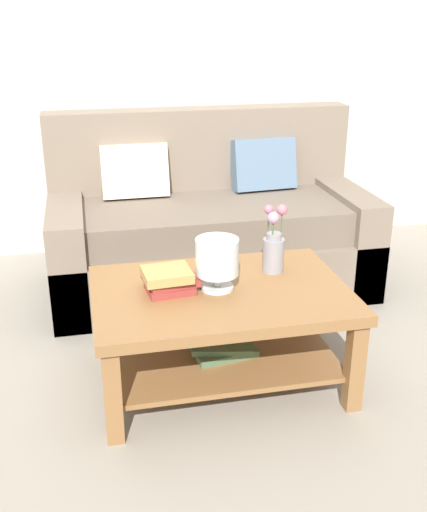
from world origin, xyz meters
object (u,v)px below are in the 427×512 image
object	(u,v)px
coffee_table	(221,316)
book_stack_main	(169,279)
glass_hurricane_vase	(217,259)
couch	(209,229)
flower_pitcher	(274,247)

from	to	relation	value
coffee_table	book_stack_main	distance (m)	0.29
glass_hurricane_vase	coffee_table	bearing A→B (deg)	-36.60
couch	book_stack_main	distance (m)	1.14
couch	glass_hurricane_vase	size ratio (longest dim) A/B	8.14
couch	flower_pitcher	distance (m)	0.98
coffee_table	book_stack_main	world-z (taller)	book_stack_main
coffee_table	flower_pitcher	world-z (taller)	flower_pitcher
book_stack_main	flower_pitcher	bearing A→B (deg)	12.61
book_stack_main	flower_pitcher	xyz separation A→B (m)	(0.51, 0.11, 0.07)
flower_pitcher	book_stack_main	bearing A→B (deg)	-167.39
coffee_table	flower_pitcher	size ratio (longest dim) A/B	3.50
glass_hurricane_vase	flower_pitcher	bearing A→B (deg)	24.39
coffee_table	book_stack_main	bearing A→B (deg)	171.54
couch	coffee_table	xyz separation A→B (m)	(-0.18, -1.09, -0.03)
couch	book_stack_main	xyz separation A→B (m)	(-0.40, -1.06, 0.16)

